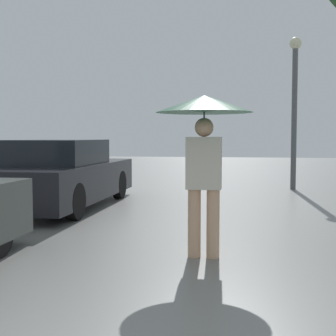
{
  "coord_description": "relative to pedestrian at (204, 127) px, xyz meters",
  "views": [
    {
      "loc": [
        0.38,
        -1.34,
        1.38
      ],
      "look_at": [
        -0.49,
        3.92,
        1.02
      ],
      "focal_mm": 50.0,
      "sensor_mm": 36.0,
      "label": 1
    }
  ],
  "objects": [
    {
      "name": "parked_car_farthest",
      "position": [
        -3.07,
        3.38,
        -0.87
      ],
      "size": [
        1.7,
        4.46,
        1.32
      ],
      "color": "black",
      "rests_on": "ground_plane"
    },
    {
      "name": "street_lamp",
      "position": [
        1.7,
        7.25,
        0.93
      ],
      "size": [
        0.31,
        0.31,
        3.92
      ],
      "color": "#515456",
      "rests_on": "ground_plane"
    },
    {
      "name": "pedestrian",
      "position": [
        0.0,
        0.0,
        0.0
      ],
      "size": [
        1.09,
        1.09,
        1.84
      ],
      "color": "tan",
      "rests_on": "ground_plane"
    }
  ]
}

